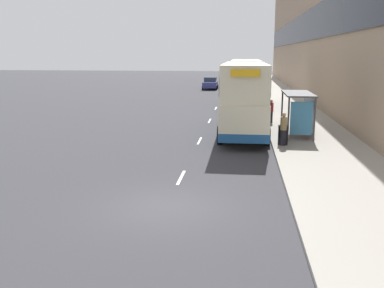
{
  "coord_description": "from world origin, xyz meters",
  "views": [
    {
      "loc": [
        2.36,
        -12.93,
        4.87
      ],
      "look_at": [
        -1.15,
        16.87,
        -1.49
      ],
      "focal_mm": 40.0,
      "sensor_mm": 36.0,
      "label": 1
    }
  ],
  "objects_px": {
    "double_decker_bus_near": "(244,97)",
    "car_2": "(242,75)",
    "pedestrian_at_shelter": "(283,129)",
    "litter_bin": "(283,135)",
    "double_decker_bus_ahead": "(245,83)",
    "pedestrian_2": "(311,119)",
    "car_0": "(244,80)",
    "car_1": "(210,83)",
    "bus_shelter": "(301,106)",
    "pedestrian_1": "(271,111)"
  },
  "relations": [
    {
      "from": "car_0",
      "to": "car_1",
      "type": "bearing_deg",
      "value": -127.0
    },
    {
      "from": "car_1",
      "to": "car_2",
      "type": "xyz_separation_m",
      "value": [
        4.3,
        23.67,
        0.01
      ]
    },
    {
      "from": "pedestrian_at_shelter",
      "to": "litter_bin",
      "type": "relative_size",
      "value": 1.64
    },
    {
      "from": "double_decker_bus_ahead",
      "to": "pedestrian_2",
      "type": "xyz_separation_m",
      "value": [
        3.82,
        -13.72,
        -1.22
      ]
    },
    {
      "from": "car_0",
      "to": "litter_bin",
      "type": "xyz_separation_m",
      "value": [
        1.92,
        -43.3,
        -0.2
      ]
    },
    {
      "from": "bus_shelter",
      "to": "pedestrian_at_shelter",
      "type": "height_order",
      "value": "bus_shelter"
    },
    {
      "from": "double_decker_bus_near",
      "to": "double_decker_bus_ahead",
      "type": "xyz_separation_m",
      "value": [
        0.12,
        13.0,
        0.0
      ]
    },
    {
      "from": "double_decker_bus_ahead",
      "to": "pedestrian_2",
      "type": "distance_m",
      "value": 14.29
    },
    {
      "from": "car_0",
      "to": "double_decker_bus_ahead",
      "type": "bearing_deg",
      "value": -90.07
    },
    {
      "from": "car_2",
      "to": "litter_bin",
      "type": "relative_size",
      "value": 4.01
    },
    {
      "from": "bus_shelter",
      "to": "pedestrian_1",
      "type": "height_order",
      "value": "bus_shelter"
    },
    {
      "from": "double_decker_bus_near",
      "to": "litter_bin",
      "type": "height_order",
      "value": "double_decker_bus_near"
    },
    {
      "from": "car_2",
      "to": "bus_shelter",
      "type": "bearing_deg",
      "value": -86.48
    },
    {
      "from": "pedestrian_1",
      "to": "pedestrian_2",
      "type": "relative_size",
      "value": 0.9
    },
    {
      "from": "pedestrian_1",
      "to": "litter_bin",
      "type": "xyz_separation_m",
      "value": [
        0.19,
        -7.28,
        -0.3
      ]
    },
    {
      "from": "double_decker_bus_ahead",
      "to": "pedestrian_2",
      "type": "bearing_deg",
      "value": -74.42
    },
    {
      "from": "car_2",
      "to": "pedestrian_1",
      "type": "distance_m",
      "value": 53.46
    },
    {
      "from": "pedestrian_2",
      "to": "litter_bin",
      "type": "bearing_deg",
      "value": -122.01
    },
    {
      "from": "pedestrian_1",
      "to": "pedestrian_2",
      "type": "distance_m",
      "value": 4.76
    },
    {
      "from": "double_decker_bus_near",
      "to": "pedestrian_1",
      "type": "height_order",
      "value": "double_decker_bus_near"
    },
    {
      "from": "pedestrian_1",
      "to": "pedestrian_2",
      "type": "height_order",
      "value": "pedestrian_2"
    },
    {
      "from": "double_decker_bus_ahead",
      "to": "car_1",
      "type": "distance_m",
      "value": 20.9
    },
    {
      "from": "bus_shelter",
      "to": "car_1",
      "type": "xyz_separation_m",
      "value": [
        -7.87,
        34.32,
        -1.04
      ]
    },
    {
      "from": "double_decker_bus_near",
      "to": "car_1",
      "type": "xyz_separation_m",
      "value": [
        -4.57,
        33.32,
        -1.45
      ]
    },
    {
      "from": "double_decker_bus_near",
      "to": "car_2",
      "type": "height_order",
      "value": "double_decker_bus_near"
    },
    {
      "from": "bus_shelter",
      "to": "pedestrian_2",
      "type": "distance_m",
      "value": 1.08
    },
    {
      "from": "bus_shelter",
      "to": "car_2",
      "type": "distance_m",
      "value": 58.11
    },
    {
      "from": "car_1",
      "to": "litter_bin",
      "type": "xyz_separation_m",
      "value": [
        6.65,
        -37.03,
        -0.16
      ]
    },
    {
      "from": "pedestrian_1",
      "to": "double_decker_bus_ahead",
      "type": "bearing_deg",
      "value": 100.58
    },
    {
      "from": "car_2",
      "to": "pedestrian_1",
      "type": "bearing_deg",
      "value": -87.69
    },
    {
      "from": "double_decker_bus_near",
      "to": "car_1",
      "type": "height_order",
      "value": "double_decker_bus_near"
    },
    {
      "from": "car_2",
      "to": "double_decker_bus_ahead",
      "type": "bearing_deg",
      "value": -89.48
    },
    {
      "from": "bus_shelter",
      "to": "pedestrian_1",
      "type": "bearing_deg",
      "value": 107.13
    },
    {
      "from": "bus_shelter",
      "to": "car_1",
      "type": "bearing_deg",
      "value": 102.91
    },
    {
      "from": "double_decker_bus_near",
      "to": "bus_shelter",
      "type": "bearing_deg",
      "value": -16.93
    },
    {
      "from": "pedestrian_at_shelter",
      "to": "pedestrian_1",
      "type": "relative_size",
      "value": 1.06
    },
    {
      "from": "car_1",
      "to": "pedestrian_at_shelter",
      "type": "distance_m",
      "value": 37.81
    },
    {
      "from": "pedestrian_2",
      "to": "car_2",
      "type": "bearing_deg",
      "value": 94.18
    },
    {
      "from": "double_decker_bus_ahead",
      "to": "pedestrian_1",
      "type": "bearing_deg",
      "value": -79.42
    },
    {
      "from": "double_decker_bus_ahead",
      "to": "car_0",
      "type": "relative_size",
      "value": 2.89
    },
    {
      "from": "double_decker_bus_near",
      "to": "pedestrian_at_shelter",
      "type": "relative_size",
      "value": 6.27
    },
    {
      "from": "car_2",
      "to": "litter_bin",
      "type": "height_order",
      "value": "car_2"
    },
    {
      "from": "bus_shelter",
      "to": "pedestrian_at_shelter",
      "type": "xyz_separation_m",
      "value": [
        -1.24,
        -2.9,
        -0.85
      ]
    },
    {
      "from": "litter_bin",
      "to": "car_1",
      "type": "bearing_deg",
      "value": 100.18
    },
    {
      "from": "car_2",
      "to": "litter_bin",
      "type": "xyz_separation_m",
      "value": [
        2.35,
        -60.7,
        -0.18
      ]
    },
    {
      "from": "double_decker_bus_near",
      "to": "car_0",
      "type": "xyz_separation_m",
      "value": [
        0.16,
        39.59,
        -1.42
      ]
    },
    {
      "from": "bus_shelter",
      "to": "pedestrian_at_shelter",
      "type": "distance_m",
      "value": 3.27
    },
    {
      "from": "double_decker_bus_near",
      "to": "litter_bin",
      "type": "distance_m",
      "value": 4.55
    },
    {
      "from": "pedestrian_at_shelter",
      "to": "pedestrian_2",
      "type": "xyz_separation_m",
      "value": [
        1.89,
        3.19,
        0.04
      ]
    },
    {
      "from": "double_decker_bus_ahead",
      "to": "litter_bin",
      "type": "distance_m",
      "value": 16.9
    }
  ]
}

